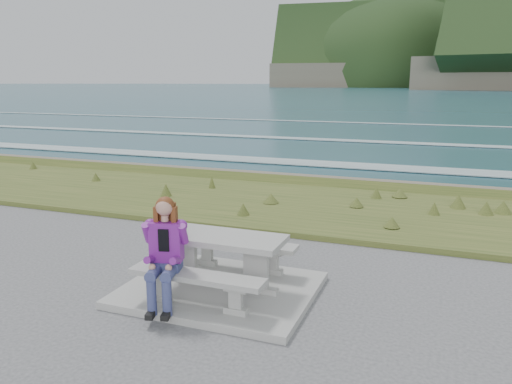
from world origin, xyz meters
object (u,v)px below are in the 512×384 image
picnic_table (219,247)px  bench_seaward (239,247)px  seated_woman (164,268)px  bench_landward (196,281)px

picnic_table → bench_seaward: bearing=90.0°
picnic_table → bench_seaward: size_ratio=1.00×
seated_woman → bench_landward: bearing=3.5°
picnic_table → bench_landward: bearing=-90.0°
bench_seaward → seated_woman: size_ratio=1.28×
picnic_table → seated_woman: size_ratio=1.28×
bench_landward → picnic_table: bearing=90.0°
bench_landward → seated_woman: 0.44m
bench_landward → seated_woman: bearing=-161.3°
bench_seaward → picnic_table: bearing=-90.0°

